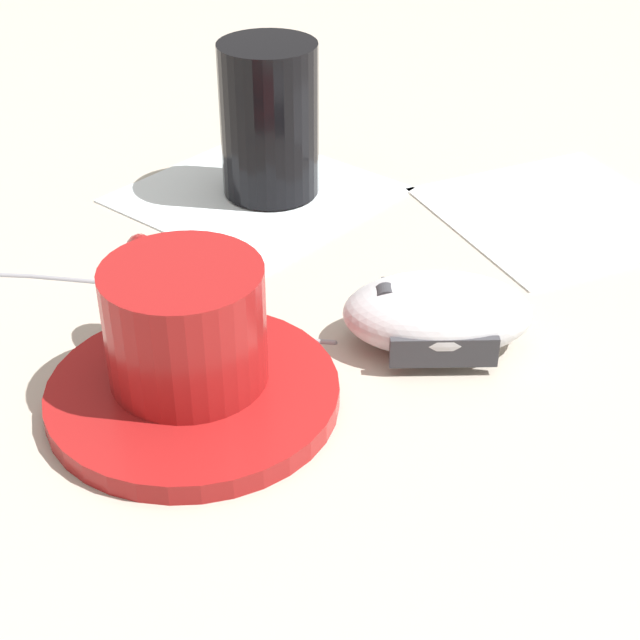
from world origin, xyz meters
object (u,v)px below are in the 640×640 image
(saucer, at_px, (193,394))
(drinking_glass, at_px, (269,120))
(coffee_cup, at_px, (183,322))
(computer_mouse, at_px, (437,313))

(saucer, height_order, drinking_glass, drinking_glass)
(coffee_cup, height_order, drinking_glass, drinking_glass)
(saucer, distance_m, coffee_cup, 0.04)
(computer_mouse, bearing_deg, drinking_glass, 142.62)
(saucer, bearing_deg, coffee_cup, 133.99)
(coffee_cup, relative_size, computer_mouse, 0.83)
(saucer, relative_size, drinking_glass, 1.40)
(coffee_cup, distance_m, computer_mouse, 0.13)
(computer_mouse, bearing_deg, coffee_cup, -136.44)
(coffee_cup, xyz_separation_m, drinking_glass, (-0.06, 0.21, 0.01))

